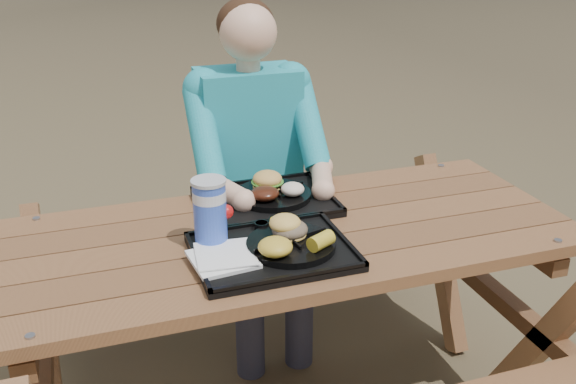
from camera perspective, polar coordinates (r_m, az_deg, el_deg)
name	(u,v)px	position (r m, az deg, el deg)	size (l,w,h in m)	color
picnic_table	(288,330)	(2.21, 0.00, -12.13)	(1.80, 1.49, 0.75)	#999999
tray_near	(272,253)	(1.86, -1.40, -5.41)	(0.45, 0.35, 0.02)	black
tray_far	(266,202)	(2.18, -2.01, -0.94)	(0.45, 0.35, 0.02)	black
plate_near	(291,244)	(1.86, 0.26, -4.69)	(0.26, 0.26, 0.02)	black
plate_far	(273,195)	(2.19, -1.34, -0.26)	(0.26, 0.26, 0.02)	black
napkin_stack	(223,258)	(1.80, -5.82, -5.85)	(0.17, 0.17, 0.02)	white
soda_cup	(210,214)	(1.86, -6.94, -1.95)	(0.10, 0.10, 0.19)	blue
condiment_bbq	(262,226)	(1.96, -2.37, -3.07)	(0.04, 0.04, 0.03)	black
condiment_mustard	(278,224)	(1.97, -0.92, -2.84)	(0.06, 0.06, 0.03)	gold
sandwich	(290,220)	(1.87, 0.16, -2.53)	(0.10, 0.10, 0.10)	#F3BE56
mac_cheese	(275,247)	(1.78, -1.14, -4.89)	(0.10, 0.10, 0.05)	gold
corn_cob	(321,241)	(1.82, 2.95, -4.36)	(0.08, 0.08, 0.04)	yellow
cutlery_far	(215,206)	(2.14, -6.53, -1.22)	(0.03, 0.17, 0.01)	black
burger	(267,175)	(2.20, -1.85, 1.49)	(0.10, 0.10, 0.09)	#E5A951
baked_beans	(265,193)	(2.12, -2.08, -0.12)	(0.09, 0.09, 0.04)	#431A0D
potato_salad	(293,189)	(2.15, 0.41, 0.26)	(0.08, 0.08, 0.04)	white
diner	(251,191)	(2.58, -3.27, 0.07)	(0.48, 0.84, 1.28)	#1CADC6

